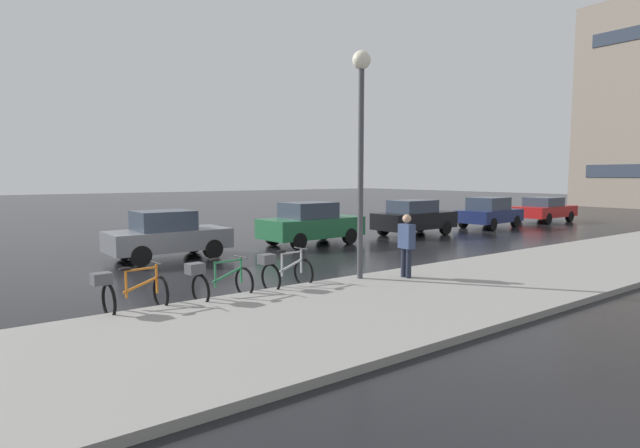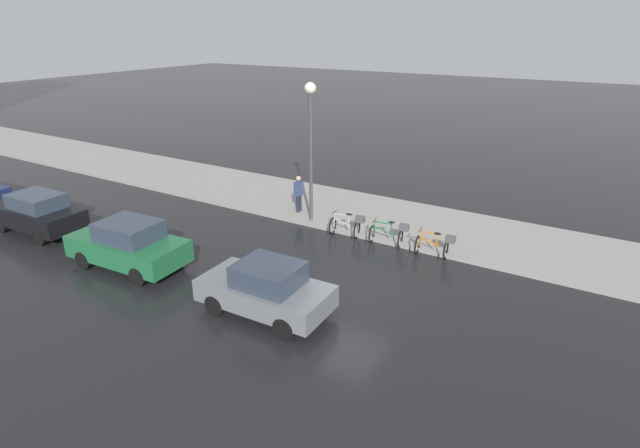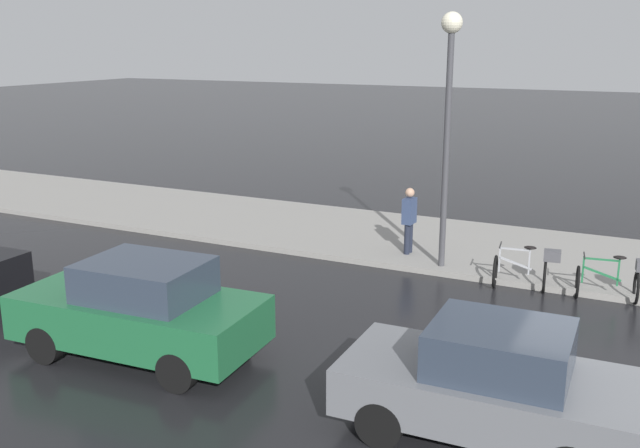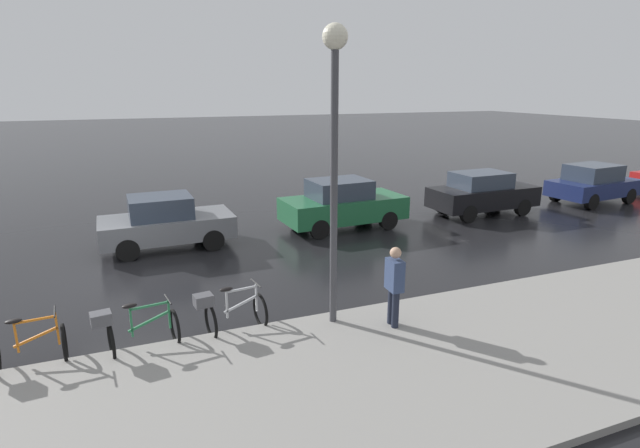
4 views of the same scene
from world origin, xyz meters
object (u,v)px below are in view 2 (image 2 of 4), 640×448
Objects in this scene: bicycle_third at (348,225)px; car_black at (37,213)px; bicycle_second at (390,233)px; pedestrian at (299,193)px; car_grey at (266,289)px; streetlamp at (311,127)px; bicycle_nearest at (436,245)px; car_green at (128,245)px.

car_black is (-5.95, 10.87, 0.32)m from bicycle_third.
pedestrian is at bearing 78.33° from bicycle_second.
bicycle_second is 0.36× the size of car_black.
streetlamp is (6.59, 2.62, 3.25)m from car_grey.
streetlamp is (0.37, 3.74, 3.54)m from bicycle_second.
bicycle_nearest is at bearing -25.68° from car_grey.
bicycle_third is 0.34× the size of car_black.
car_black reaches higher than bicycle_second.
bicycle_second is 4.89m from pedestrian.
car_black is 10.54m from pedestrian.
car_black is 11.41m from streetlamp.
car_green is at bearing 125.16° from bicycle_nearest.
pedestrian reaches higher than car_grey.
car_green is (-6.15, 8.74, 0.34)m from bicycle_nearest.
streetlamp is (-0.62, -1.02, 3.05)m from pedestrian.
bicycle_second is 0.85× the size of pedestrian.
car_black is at bearing 89.13° from car_grey.
bicycle_third is 8.06m from car_green.
car_grey is 11.49m from car_black.
car_grey reaches higher than bicycle_second.
car_grey reaches higher than bicycle_third.
bicycle_nearest is 6.79m from car_grey.
car_grey is 5.80m from car_green.
pedestrian is at bearing -48.12° from car_black.
car_black reaches higher than car_grey.
bicycle_third is 12.40m from car_black.
car_green is 8.02m from streetlamp.
bicycle_second is at bearing -10.26° from car_grey.
bicycle_second is at bearing 86.51° from bicycle_nearest.
pedestrian is (1.08, 3.02, 0.49)m from bicycle_third.
bicycle_nearest is at bearing -99.45° from pedestrian.
streetlamp reaches higher than pedestrian.
bicycle_third is at bearing 89.80° from bicycle_nearest.
bicycle_second is 6.33m from car_grey.
bicycle_nearest is 0.34× the size of car_black.
car_black is at bearing 118.70° from bicycle_third.
streetlamp reaches higher than car_black.
streetlamp reaches higher than car_green.
car_grey is 0.94× the size of car_black.
pedestrian reaches higher than bicycle_second.
car_grey is at bearing 154.32° from bicycle_nearest.
car_grey is (-6.23, 1.13, 0.29)m from bicycle_second.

